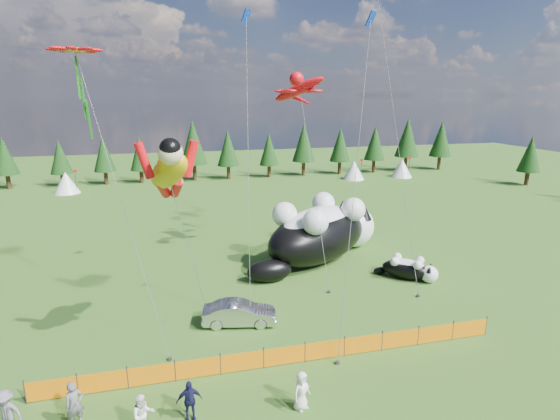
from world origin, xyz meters
The scene contains 17 objects.
ground centered at (0.00, 0.00, 0.00)m, with size 160.00×160.00×0.00m, color #0F3309.
safety_fence centered at (0.00, -3.00, 0.50)m, with size 22.06×0.06×1.10m.
tree_line centered at (0.00, 45.00, 4.00)m, with size 90.00×4.00×8.00m, color black, non-canonical shape.
festival_tents centered at (11.00, 40.00, 1.40)m, with size 50.00×3.20×2.80m, color white, non-canonical shape.
cat_large centered at (6.34, 9.69, 2.28)m, with size 11.84×9.30×4.80m.
cat_small centered at (10.86, 4.61, 0.76)m, with size 3.70×3.30×1.60m.
car centered at (-1.47, 1.28, 0.67)m, with size 1.41×4.04×1.33m, color silver.
spectator_a centered at (-8.74, -4.80, 0.92)m, with size 0.67×0.44×1.85m, color slate.
spectator_b centered at (-6.19, -5.97, 0.86)m, with size 0.84×0.50×1.73m, color white.
spectator_c centered at (-4.49, -5.55, 0.85)m, with size 0.99×0.51×1.70m, color #15153B.
spectator_d centered at (-11.08, -4.79, 0.97)m, with size 1.25×0.65×1.94m, color slate.
spectator_e centered at (-0.09, -6.02, 0.83)m, with size 0.82×0.53×1.67m, color white.
superhero_kite centered at (-4.75, 0.25, 8.88)m, with size 5.17×5.37×10.94m.
gecko_kite centered at (5.02, 12.21, 12.75)m, with size 6.76×12.16×15.22m.
flower_kite centered at (-8.59, 2.53, 14.18)m, with size 4.78×5.28×15.10m.
diamond_kite_a centered at (0.21, 7.00, 16.19)m, with size 1.71×6.96×18.18m.
diamond_kite_c centered at (4.80, -0.21, 14.91)m, with size 3.01×3.98×16.66m.
Camera 1 is at (-4.58, -20.45, 12.32)m, focal length 28.00 mm.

